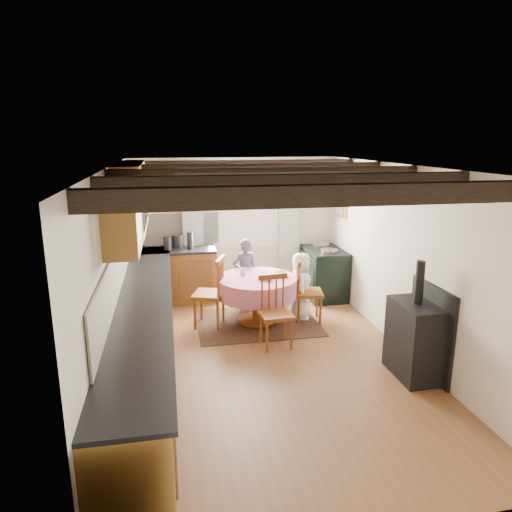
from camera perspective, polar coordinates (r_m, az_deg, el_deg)
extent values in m
cube|color=brown|center=(6.04, 1.46, -12.52)|extent=(3.60, 5.50, 0.00)
cube|color=white|center=(5.40, 1.63, 10.87)|extent=(3.60, 5.50, 0.00)
cube|color=silver|center=(8.24, -2.56, 3.62)|extent=(3.60, 0.00, 2.40)
cube|color=silver|center=(3.16, 12.63, -14.86)|extent=(3.60, 0.00, 2.40)
cube|color=silver|center=(5.51, -17.07, -2.37)|extent=(0.00, 5.50, 2.40)
cube|color=silver|center=(6.23, 17.95, -0.57)|extent=(0.00, 5.50, 2.40)
cube|color=black|center=(3.49, 8.75, 7.37)|extent=(3.60, 0.16, 0.16)
cube|color=black|center=(4.44, 4.43, 8.94)|extent=(3.60, 0.16, 0.16)
cube|color=black|center=(5.40, 1.62, 9.92)|extent=(3.60, 0.16, 0.16)
cube|color=black|center=(6.38, -0.34, 10.59)|extent=(3.60, 0.16, 0.16)
cube|color=black|center=(7.37, -1.79, 11.07)|extent=(3.60, 0.16, 0.16)
cube|color=beige|center=(5.80, -16.58, -1.53)|extent=(0.02, 4.50, 0.55)
cube|color=beige|center=(8.14, -9.53, 3.30)|extent=(1.40, 0.02, 0.55)
cube|color=#986126|center=(5.74, -13.50, -9.53)|extent=(0.60, 5.30, 0.88)
cube|color=#986126|center=(8.04, -9.61, -2.41)|extent=(1.30, 0.60, 0.88)
cube|color=black|center=(5.58, -13.57, -5.19)|extent=(0.64, 5.30, 0.04)
cube|color=black|center=(7.91, -9.74, 0.75)|extent=(1.30, 0.64, 0.04)
cube|color=#986126|center=(6.53, -15.00, 7.01)|extent=(0.34, 1.80, 0.90)
cube|color=#986126|center=(5.05, -16.07, 4.38)|extent=(0.34, 0.90, 0.70)
cube|color=white|center=(8.17, -1.87, 6.38)|extent=(1.34, 0.03, 1.54)
cube|color=white|center=(8.18, -1.88, 6.39)|extent=(1.20, 0.01, 1.40)
cube|color=silver|center=(8.09, -7.71, 2.58)|extent=(0.35, 0.10, 2.10)
cube|color=silver|center=(8.35, 4.03, 3.04)|extent=(0.35, 0.10, 2.10)
cylinder|color=black|center=(8.03, -1.81, 10.55)|extent=(2.00, 0.03, 0.03)
cube|color=gold|center=(8.17, 10.34, 6.87)|extent=(0.04, 0.50, 0.60)
cylinder|color=silver|center=(8.35, 4.64, 7.20)|extent=(0.30, 0.02, 0.30)
cube|color=black|center=(7.13, 0.13, -8.11)|extent=(1.81, 1.41, 0.01)
imported|color=#4A4C61|center=(7.55, -1.36, -2.18)|extent=(0.47, 0.36, 1.16)
imported|color=white|center=(7.16, 5.49, -3.67)|extent=(0.44, 0.57, 1.04)
imported|color=silver|center=(6.82, 1.04, -2.60)|extent=(0.26, 0.26, 0.06)
imported|color=silver|center=(6.96, 3.01, -2.23)|extent=(0.22, 0.22, 0.06)
imported|color=silver|center=(7.04, -1.64, -1.88)|extent=(0.15, 0.15, 0.10)
cylinder|color=#262628|center=(7.84, -10.81, 1.56)|extent=(0.13, 0.13, 0.22)
cylinder|color=#262628|center=(7.99, -9.64, 1.82)|extent=(0.19, 0.19, 0.21)
cylinder|color=#262628|center=(7.82, -8.08, 1.89)|extent=(0.10, 0.10, 0.28)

